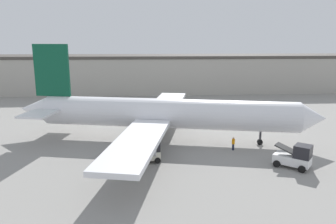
{
  "coord_description": "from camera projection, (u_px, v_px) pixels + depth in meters",
  "views": [
    {
      "loc": [
        -2.54,
        -40.93,
        13.05
      ],
      "look_at": [
        0.0,
        0.0,
        3.85
      ],
      "focal_mm": 35.0,
      "sensor_mm": 36.0,
      "label": 1
    }
  ],
  "objects": [
    {
      "name": "ground_plane",
      "position": [
        168.0,
        141.0,
        42.87
      ],
      "size": [
        400.0,
        400.0,
        0.0
      ],
      "primitive_type": "plane",
      "color": "gray"
    },
    {
      "name": "terminal_building",
      "position": [
        160.0,
        73.0,
        81.81
      ],
      "size": [
        99.48,
        12.64,
        9.12
      ],
      "color": "#ADA89E",
      "rests_on": "ground_plane"
    },
    {
      "name": "airplane",
      "position": [
        160.0,
        114.0,
        42.22
      ],
      "size": [
        39.6,
        37.37,
        12.39
      ],
      "rotation": [
        0.0,
        0.0,
        -0.21
      ],
      "color": "white",
      "rests_on": "ground_plane"
    },
    {
      "name": "ground_crew_worker",
      "position": [
        233.0,
        143.0,
        39.05
      ],
      "size": [
        0.36,
        0.36,
        1.62
      ],
      "rotation": [
        0.0,
        0.0,
        0.05
      ],
      "color": "#1E2338",
      "rests_on": "ground_plane"
    },
    {
      "name": "baggage_tug",
      "position": [
        150.0,
        152.0,
        35.38
      ],
      "size": [
        2.82,
        2.49,
        2.44
      ],
      "rotation": [
        0.0,
        0.0,
        0.27
      ],
      "color": "beige",
      "rests_on": "ground_plane"
    },
    {
      "name": "belt_loader_truck",
      "position": [
        295.0,
        157.0,
        33.62
      ],
      "size": [
        3.9,
        3.66,
        2.56
      ],
      "rotation": [
        0.0,
        0.0,
        -0.68
      ],
      "color": "silver",
      "rests_on": "ground_plane"
    }
  ]
}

